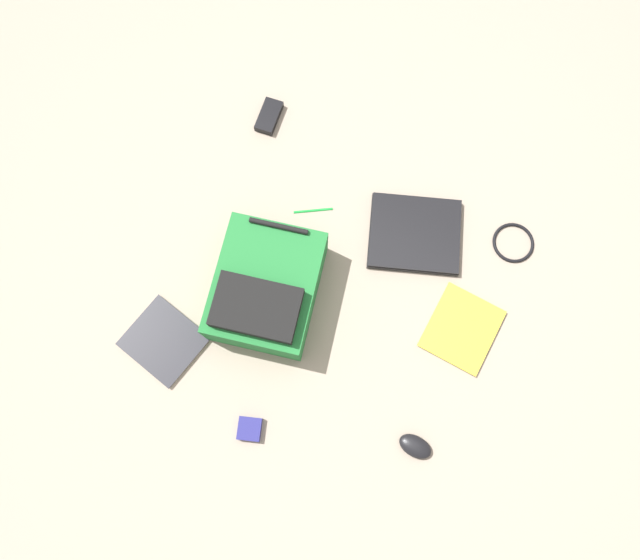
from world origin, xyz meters
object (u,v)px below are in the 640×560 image
at_px(laptop, 415,234).
at_px(book_blue, 462,329).
at_px(pen_black, 313,210).
at_px(earbud_pouch, 250,429).
at_px(book_manual, 164,341).
at_px(cable_coil, 513,243).
at_px(power_brick, 269,116).
at_px(backpack, 266,289).
at_px(computer_mouse, 415,446).

relative_size(laptop, book_blue, 1.51).
bearing_deg(book_blue, pen_black, 165.43).
relative_size(pen_black, earbud_pouch, 1.88).
height_order(book_blue, pen_black, book_blue).
bearing_deg(book_manual, cable_coil, 41.82).
bearing_deg(pen_black, power_brick, 139.96).
bearing_deg(earbud_pouch, cable_coil, 60.67).
bearing_deg(backpack, pen_black, 89.36).
xyz_separation_m(book_blue, power_brick, (-0.92, 0.41, 0.01)).
xyz_separation_m(book_manual, computer_mouse, (0.87, 0.05, 0.01)).
relative_size(book_manual, pen_black, 2.02).
xyz_separation_m(computer_mouse, power_brick, (-0.93, 0.82, -0.00)).
bearing_deg(power_brick, earbud_pouch, -66.28).
relative_size(book_blue, power_brick, 1.96).
distance_m(book_manual, cable_coil, 1.22).
bearing_deg(backpack, computer_mouse, -20.26).
relative_size(laptop, earbud_pouch, 5.30).
bearing_deg(pen_black, book_manual, -111.12).
height_order(book_blue, computer_mouse, computer_mouse).
xyz_separation_m(pen_black, earbud_pouch, (0.14, -0.75, 0.01)).
distance_m(book_manual, power_brick, 0.87).
height_order(power_brick, earbud_pouch, earbud_pouch).
xyz_separation_m(cable_coil, pen_black, (-0.67, -0.19, -0.00)).
bearing_deg(computer_mouse, book_manual, 95.23).
bearing_deg(pen_black, book_blue, -14.57).
xyz_separation_m(book_manual, cable_coil, (0.91, 0.81, -0.00)).
bearing_deg(earbud_pouch, backpack, 109.33).
bearing_deg(pen_black, cable_coil, 15.91).
relative_size(cable_coil, pen_black, 1.05).
bearing_deg(computer_mouse, book_blue, 3.16).
height_order(book_manual, cable_coil, book_manual).
bearing_deg(computer_mouse, earbud_pouch, 111.72).
height_order(laptop, book_manual, laptop).
relative_size(backpack, pen_black, 3.35).
height_order(book_manual, pen_black, book_manual).
height_order(computer_mouse, power_brick, computer_mouse).
distance_m(backpack, cable_coil, 0.86).
relative_size(power_brick, pen_black, 0.95).
height_order(backpack, cable_coil, backpack).
bearing_deg(book_blue, book_manual, -151.86).
bearing_deg(book_blue, computer_mouse, -88.66).
distance_m(book_blue, cable_coil, 0.35).
distance_m(laptop, pen_black, 0.36).
bearing_deg(book_blue, laptop, 139.42).
distance_m(power_brick, earbud_pouch, 1.09).
relative_size(laptop, cable_coil, 2.69).
xyz_separation_m(backpack, book_manual, (-0.24, -0.29, -0.08)).
distance_m(cable_coil, power_brick, 0.97).
height_order(laptop, pen_black, laptop).
height_order(laptop, power_brick, laptop).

